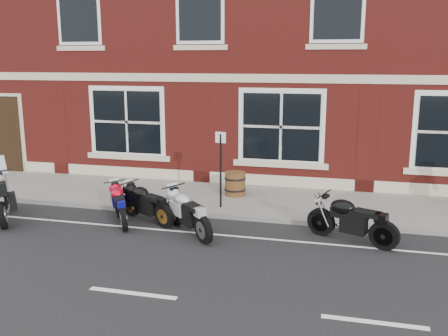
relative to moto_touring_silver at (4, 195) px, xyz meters
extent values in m
plane|color=black|center=(4.89, -0.09, -0.61)|extent=(80.00, 80.00, 0.00)
cube|color=slate|center=(4.89, 2.91, -0.55)|extent=(30.00, 3.00, 0.12)
cube|color=slate|center=(4.89, 1.33, -0.55)|extent=(30.00, 0.16, 0.12)
cube|color=maroon|center=(4.89, 10.41, 5.39)|extent=(24.00, 12.00, 12.00)
cylinder|color=black|center=(-0.42, 0.58, -0.26)|extent=(0.52, 0.64, 0.69)
cylinder|color=black|center=(0.51, -0.69, -0.26)|extent=(0.52, 0.64, 0.69)
cube|color=black|center=(0.01, -0.01, 0.11)|extent=(0.72, 0.85, 0.24)
ellipsoid|color=#A0A1A4|center=(-0.09, 0.12, 0.24)|extent=(0.67, 0.72, 0.35)
cube|color=black|center=(0.27, -0.36, 0.20)|extent=(0.58, 0.65, 0.11)
cube|color=silver|center=(-0.41, 0.56, 0.64)|extent=(0.39, 0.30, 0.49)
cylinder|color=black|center=(2.68, 0.97, -0.32)|extent=(0.41, 0.56, 0.58)
cylinder|color=black|center=(3.37, -0.15, -0.32)|extent=(0.41, 0.56, 0.58)
cube|color=black|center=(3.00, 0.45, -0.01)|extent=(0.57, 0.73, 0.20)
ellipsoid|color=#B8071E|center=(2.93, 0.57, 0.10)|extent=(0.55, 0.61, 0.29)
cube|color=black|center=(3.19, 0.14, 0.07)|extent=(0.46, 0.55, 0.09)
cylinder|color=black|center=(3.05, 0.97, -0.31)|extent=(0.57, 0.40, 0.59)
cylinder|color=black|center=(4.21, 0.30, -0.31)|extent=(0.57, 0.40, 0.59)
cube|color=black|center=(3.59, 0.66, 0.00)|extent=(0.75, 0.56, 0.20)
ellipsoid|color=black|center=(3.47, 0.73, 0.11)|extent=(0.61, 0.55, 0.30)
cube|color=black|center=(3.91, 0.47, 0.08)|extent=(0.56, 0.46, 0.09)
cylinder|color=black|center=(4.40, 0.56, -0.29)|extent=(0.54, 0.55, 0.64)
cylinder|color=black|center=(5.42, -0.47, -0.29)|extent=(0.54, 0.55, 0.64)
cube|color=black|center=(4.87, 0.08, 0.05)|extent=(0.73, 0.74, 0.22)
ellipsoid|color=#AEADB2|center=(4.77, 0.19, 0.17)|extent=(0.65, 0.65, 0.32)
cube|color=black|center=(5.15, -0.21, 0.13)|extent=(0.57, 0.57, 0.10)
cylinder|color=black|center=(7.87, 0.68, -0.28)|extent=(0.65, 0.38, 0.65)
cylinder|color=black|center=(9.21, 0.09, -0.28)|extent=(0.65, 0.38, 0.65)
cube|color=black|center=(8.49, 0.41, 0.06)|extent=(0.84, 0.55, 0.22)
ellipsoid|color=black|center=(8.35, 0.47, 0.18)|extent=(0.67, 0.56, 0.32)
cube|color=black|center=(8.86, 0.24, 0.14)|extent=(0.62, 0.47, 0.10)
cylinder|color=#4A2613|center=(5.27, 3.13, -0.15)|extent=(0.58, 0.58, 0.68)
cylinder|color=black|center=(5.27, 3.13, -0.31)|extent=(0.61, 0.61, 0.05)
cylinder|color=black|center=(5.27, 3.13, 0.02)|extent=(0.61, 0.61, 0.05)
cylinder|color=black|center=(5.17, 1.87, 0.49)|extent=(0.05, 0.05, 1.95)
cube|color=silver|center=(5.17, 1.87, 1.38)|extent=(0.28, 0.05, 0.28)
camera|label=1|loc=(8.35, -10.40, 3.33)|focal=40.00mm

